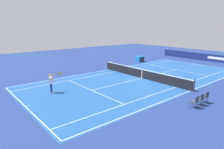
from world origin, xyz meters
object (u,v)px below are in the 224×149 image
Objects in this scene: tennis_player_near at (51,82)px; spectator_chair_0 at (205,96)px; tennis_net at (142,74)px; equipment_cart_tarped at (140,59)px; spectator_chair_1 at (201,98)px; spectator_chair_2 at (195,101)px; tennis_ball at (133,97)px.

tennis_player_near is 1.93× the size of spectator_chair_0.
tennis_net reaches higher than equipment_cart_tarped.
tennis_player_near reaches higher than spectator_chair_1.
spectator_chair_0 is 17.01m from equipment_cart_tarped.
equipment_cart_tarped is (-10.41, -14.45, -0.08)m from spectator_chair_2.
equipment_cart_tarped is at bearing -123.85° from spectator_chair_1.
spectator_chair_0 is at bearing 180.00° from spectator_chair_1.
tennis_ball is 0.08× the size of spectator_chair_0.
tennis_net is 9.44m from tennis_player_near.
spectator_chair_1 is 17.40m from equipment_cart_tarped.
tennis_ball is 0.08× the size of spectator_chair_1.
spectator_chair_2 is (-1.77, 4.08, 0.49)m from tennis_ball.
tennis_net reaches higher than tennis_ball.
tennis_player_near is 1.93× the size of spectator_chair_2.
spectator_chair_0 is 0.72m from spectator_chair_1.
spectator_chair_1 reaches higher than equipment_cart_tarped.
tennis_net is 177.27× the size of tennis_ball.
tennis_net is 13.30× the size of spectator_chair_0.
spectator_chair_2 is at bearing 54.23° from equipment_cart_tarped.
spectator_chair_2 reaches higher than tennis_ball.
tennis_player_near is at bearing -53.26° from spectator_chair_1.
tennis_net reaches higher than spectator_chair_2.
equipment_cart_tarped is at bearing -139.59° from tennis_ball.
spectator_chair_1 is (-6.81, 9.13, -0.41)m from tennis_player_near.
tennis_net is 8.01m from spectator_chair_1.
tennis_player_near is 10.98m from spectator_chair_2.
tennis_net reaches higher than spectator_chair_1.
equipment_cart_tarped is at bearing -162.14° from tennis_player_near.
tennis_player_near reaches higher than spectator_chair_0.
tennis_ball is 0.05× the size of equipment_cart_tarped.
tennis_ball is at bearing 35.35° from tennis_net.
equipment_cart_tarped is at bearing -121.84° from spectator_chair_0.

